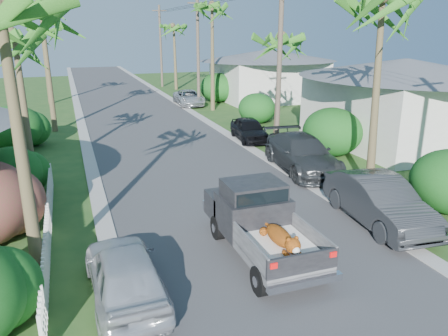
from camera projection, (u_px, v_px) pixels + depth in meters
name	position (u px, v px, depth m)	size (l,w,h in m)	color
ground	(306.00, 298.00, 10.74)	(120.00, 120.00, 0.00)	#254D1D
road	(140.00, 117.00, 33.17)	(8.00, 100.00, 0.02)	#38383A
curb_left	(81.00, 120.00, 31.78)	(0.60, 100.00, 0.06)	#A5A39E
curb_right	(194.00, 113.00, 34.55)	(0.60, 100.00, 0.06)	#A5A39E
pickup_truck	(257.00, 218.00, 12.87)	(1.98, 5.12, 2.06)	black
parked_car_rn	(379.00, 201.00, 14.70)	(1.70, 4.88, 1.61)	#2D2F32
parked_car_rm	(302.00, 154.00, 20.31)	(2.26, 5.57, 1.62)	#2C2F31
parked_car_rf	(249.00, 130.00, 25.92)	(1.59, 3.95, 1.35)	black
parked_car_rd	(189.00, 98.00, 38.21)	(2.14, 4.64, 1.29)	#B7BBBF
parked_car_ln	(125.00, 273.00, 10.53)	(1.67, 4.14, 1.41)	silver
palm_l_b	(14.00, 34.00, 17.46)	(4.40, 4.40, 7.40)	brown
palm_l_c	(40.00, 2.00, 26.16)	(4.40, 4.40, 9.20)	brown
palm_l_d	(42.00, 29.00, 37.22)	(4.40, 4.40, 7.70)	brown
palm_r_b	(280.00, 37.00, 24.53)	(4.40, 4.40, 7.20)	brown
palm_r_c	(212.00, 6.00, 33.62)	(4.40, 4.40, 9.40)	brown
palm_r_d	(174.00, 26.00, 46.70)	(4.40, 4.40, 8.00)	brown
shrub_l_c	(11.00, 173.00, 17.03)	(2.40, 2.64, 2.00)	#144112
shrub_l_d	(13.00, 128.00, 23.95)	(3.20, 3.52, 2.40)	#144112
shrub_r_b	(332.00, 132.00, 22.74)	(3.00, 3.30, 2.50)	#144112
shrub_r_c	(257.00, 108.00, 30.78)	(2.60, 2.86, 2.10)	#144112
shrub_r_d	(218.00, 88.00, 39.85)	(3.20, 3.52, 2.60)	#144112
picket_fence	(48.00, 225.00, 13.59)	(0.10, 11.00, 1.00)	white
house_right_near	(402.00, 105.00, 25.02)	(8.00, 9.00, 4.80)	silver
house_right_far	(268.00, 77.00, 41.21)	(9.00, 8.00, 4.60)	silver
utility_pole_b	(279.00, 64.00, 22.82)	(1.60, 0.26, 9.00)	brown
utility_pole_c	(198.00, 52.00, 36.28)	(1.60, 0.26, 9.00)	brown
utility_pole_d	(161.00, 46.00, 49.74)	(1.60, 0.26, 9.00)	brown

